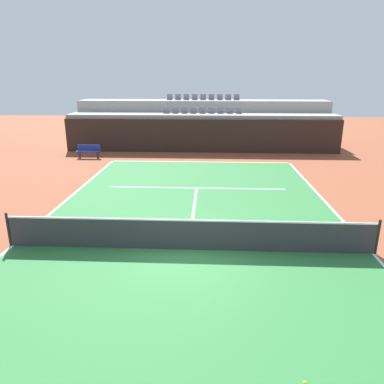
{
  "coord_description": "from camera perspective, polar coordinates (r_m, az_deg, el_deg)",
  "views": [
    {
      "loc": [
        0.6,
        -9.88,
        4.95
      ],
      "look_at": [
        0.0,
        2.0,
        1.2
      ],
      "focal_mm": 33.9,
      "sensor_mm": 36.0,
      "label": 1
    }
  ],
  "objects": [
    {
      "name": "stands_tier_upper",
      "position": [
        28.92,
        1.71,
        10.97
      ],
      "size": [
        18.96,
        2.4,
        3.32
      ],
      "primitive_type": "cube",
      "color": "#9E9E99",
      "rests_on": "ground_plane"
    },
    {
      "name": "sideline_left",
      "position": [
        12.6,
        -26.38,
        -7.53
      ],
      "size": [
        0.1,
        24.0,
        0.0
      ],
      "primitive_type": "cube",
      "color": "white",
      "rests_on": "court_surface"
    },
    {
      "name": "seating_row_upper",
      "position": [
        28.87,
        1.74,
        14.51
      ],
      "size": [
        5.61,
        0.44,
        0.44
      ],
      "color": "slate",
      "rests_on": "stands_tier_upper"
    },
    {
      "name": "court_surface",
      "position": [
        11.07,
        -0.55,
        -9.05
      ],
      "size": [
        11.0,
        24.0,
        0.01
      ],
      "primitive_type": "cube",
      "color": "#2D7238",
      "rests_on": "ground_plane"
    },
    {
      "name": "ground_plane",
      "position": [
        11.07,
        -0.55,
        -9.07
      ],
      "size": [
        80.0,
        80.0,
        0.0
      ],
      "primitive_type": "plane",
      "color": "brown"
    },
    {
      "name": "baseline_far",
      "position": [
        22.39,
        1.28,
        4.76
      ],
      "size": [
        11.0,
        0.1,
        0.0
      ],
      "primitive_type": "cube",
      "color": "white",
      "rests_on": "court_surface"
    },
    {
      "name": "sideline_right",
      "position": [
        12.06,
        26.6,
        -8.66
      ],
      "size": [
        0.1,
        24.0,
        0.0
      ],
      "primitive_type": "cube",
      "color": "white",
      "rests_on": "court_surface"
    },
    {
      "name": "tennis_ball_0",
      "position": [
        7.16,
        17.35,
        -26.75
      ],
      "size": [
        0.07,
        0.07,
        0.07
      ],
      "primitive_type": "sphere",
      "color": "#CCE033",
      "rests_on": "court_surface"
    },
    {
      "name": "service_line_far",
      "position": [
        17.02,
        0.74,
        0.64
      ],
      "size": [
        8.26,
        0.1,
        0.0
      ],
      "primitive_type": "cube",
      "color": "white",
      "rests_on": "court_surface"
    },
    {
      "name": "tennis_net",
      "position": [
        10.85,
        -0.55,
        -6.67
      ],
      "size": [
        11.08,
        0.08,
        1.07
      ],
      "color": "black",
      "rests_on": "court_surface"
    },
    {
      "name": "centre_service_line",
      "position": [
        13.99,
        0.23,
        -3.16
      ],
      "size": [
        0.1,
        6.4,
        0.0
      ],
      "primitive_type": "cube",
      "color": "white",
      "rests_on": "court_surface"
    },
    {
      "name": "stands_tier_lower",
      "position": [
        26.59,
        1.58,
        9.52
      ],
      "size": [
        18.96,
        2.4,
        2.51
      ],
      "primitive_type": "cube",
      "color": "#9E9E99",
      "rests_on": "ground_plane"
    },
    {
      "name": "back_wall",
      "position": [
        25.27,
        1.51,
        8.83
      ],
      "size": [
        18.96,
        0.3,
        2.28
      ],
      "primitive_type": "cube",
      "color": "black",
      "rests_on": "ground_plane"
    },
    {
      "name": "player_bench",
      "position": [
        24.39,
        -15.97,
        6.34
      ],
      "size": [
        1.5,
        0.4,
        0.85
      ],
      "color": "navy",
      "rests_on": "ground_plane"
    },
    {
      "name": "seating_row_lower",
      "position": [
        26.53,
        1.61,
        12.5
      ],
      "size": [
        5.61,
        0.44,
        0.44
      ],
      "color": "slate",
      "rests_on": "stands_tier_lower"
    }
  ]
}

